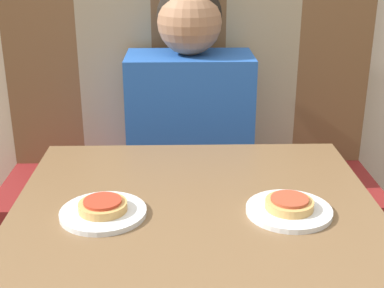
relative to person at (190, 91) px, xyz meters
name	(u,v)px	position (x,y,z in m)	size (l,w,h in m)	color
booth_seat	(190,238)	(0.00, 0.00, -0.58)	(1.35, 0.48, 0.50)	maroon
booth_backrest	(189,68)	(0.00, 0.20, 0.04)	(1.35, 0.08, 0.74)	brown
dining_table	(195,241)	(0.00, -0.66, -0.19)	(0.84, 0.71, 0.75)	brown
person	(190,91)	(0.00, 0.00, 0.00)	(0.43, 0.25, 0.69)	#2356B2
plate_left	(103,213)	(-0.21, -0.74, -0.07)	(0.19, 0.19, 0.01)	white
plate_right	(289,210)	(0.21, -0.74, -0.07)	(0.19, 0.19, 0.01)	white
pizza_left	(103,206)	(-0.21, -0.74, -0.06)	(0.11, 0.11, 0.03)	tan
pizza_right	(289,203)	(0.21, -0.74, -0.06)	(0.11, 0.11, 0.03)	tan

